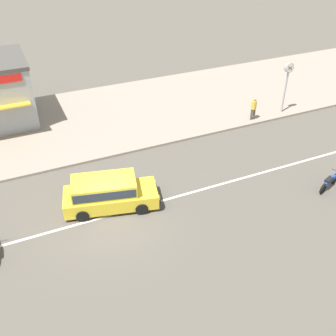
{
  "coord_description": "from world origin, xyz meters",
  "views": [
    {
      "loc": [
        -3.21,
        -13.92,
        12.32
      ],
      "look_at": [
        3.61,
        1.43,
        0.8
      ],
      "focal_mm": 42.0,
      "sensor_mm": 36.0,
      "label": 1
    }
  ],
  "objects_px": {
    "minivan_yellow_2": "(108,192)",
    "pedestrian_mid_kerb": "(254,107)",
    "motorcycle_0": "(330,181)",
    "street_clock": "(288,76)"
  },
  "relations": [
    {
      "from": "motorcycle_0",
      "to": "street_clock",
      "type": "bearing_deg",
      "value": 68.79
    },
    {
      "from": "motorcycle_0",
      "to": "pedestrian_mid_kerb",
      "type": "distance_m",
      "value": 7.86
    },
    {
      "from": "minivan_yellow_2",
      "to": "pedestrian_mid_kerb",
      "type": "relative_size",
      "value": 3.13
    },
    {
      "from": "motorcycle_0",
      "to": "street_clock",
      "type": "distance_m",
      "value": 8.85
    },
    {
      "from": "motorcycle_0",
      "to": "street_clock",
      "type": "height_order",
      "value": "street_clock"
    },
    {
      "from": "street_clock",
      "to": "pedestrian_mid_kerb",
      "type": "height_order",
      "value": "street_clock"
    },
    {
      "from": "pedestrian_mid_kerb",
      "to": "minivan_yellow_2",
      "type": "bearing_deg",
      "value": -157.82
    },
    {
      "from": "minivan_yellow_2",
      "to": "motorcycle_0",
      "type": "height_order",
      "value": "minivan_yellow_2"
    },
    {
      "from": "minivan_yellow_2",
      "to": "street_clock",
      "type": "distance_m",
      "value": 14.78
    },
    {
      "from": "minivan_yellow_2",
      "to": "pedestrian_mid_kerb",
      "type": "bearing_deg",
      "value": 22.18
    }
  ]
}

